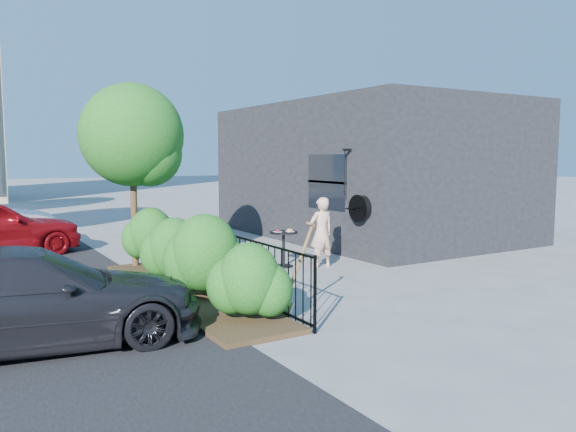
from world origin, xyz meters
TOP-DOWN VIEW (x-y plane):
  - ground at (0.00, 0.00)m, footprint 120.00×120.00m
  - shop_building at (5.50, 4.50)m, footprint 6.22×9.00m
  - fence at (-1.50, 0.00)m, footprint 0.05×6.05m
  - planting_bed at (-2.20, 0.00)m, footprint 1.30×6.00m
  - shrubs at (-2.10, 0.10)m, footprint 1.10×5.60m
  - patio_tree at (-2.24, 2.76)m, footprint 2.20×2.20m
  - cafe_table at (0.57, 1.29)m, footprint 0.63×0.63m
  - woman at (1.25, 0.80)m, footprint 0.59×0.40m
  - shovel at (-1.26, -2.13)m, footprint 0.57×0.19m
  - car_darkgrey at (-4.96, -1.54)m, footprint 4.63×2.35m

SIDE VIEW (x-z plane):
  - ground at x=0.00m, z-range 0.00..0.00m
  - planting_bed at x=-2.20m, z-range 0.00..0.08m
  - cafe_table at x=0.57m, z-range 0.13..0.97m
  - fence at x=-1.50m, z-range 0.01..1.11m
  - car_darkgrey at x=-4.96m, z-range 0.00..1.29m
  - shovel at x=-1.26m, z-range -0.09..1.38m
  - shrubs at x=-2.10m, z-range 0.08..1.32m
  - woman at x=1.25m, z-range 0.00..1.56m
  - shop_building at x=5.50m, z-range 0.00..4.00m
  - patio_tree at x=-2.24m, z-range 0.79..4.73m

